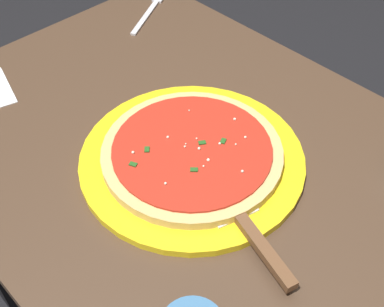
{
  "coord_description": "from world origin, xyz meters",
  "views": [
    {
      "loc": [
        -0.44,
        0.41,
        1.34
      ],
      "look_at": [
        -0.03,
        0.02,
        0.76
      ],
      "focal_mm": 46.43,
      "sensor_mm": 36.0,
      "label": 1
    }
  ],
  "objects_px": {
    "serving_plate": "(192,159)",
    "pizza": "(192,152)",
    "fork": "(150,11)",
    "pizza_server": "(249,230)"
  },
  "relations": [
    {
      "from": "pizza_server",
      "to": "fork",
      "type": "relative_size",
      "value": 1.3
    },
    {
      "from": "serving_plate",
      "to": "pizza_server",
      "type": "distance_m",
      "value": 0.17
    },
    {
      "from": "pizza",
      "to": "pizza_server",
      "type": "relative_size",
      "value": 1.33
    },
    {
      "from": "pizza",
      "to": "fork",
      "type": "distance_m",
      "value": 0.49
    },
    {
      "from": "serving_plate",
      "to": "fork",
      "type": "relative_size",
      "value": 2.17
    },
    {
      "from": "pizza",
      "to": "pizza_server",
      "type": "distance_m",
      "value": 0.17
    },
    {
      "from": "serving_plate",
      "to": "pizza",
      "type": "distance_m",
      "value": 0.02
    },
    {
      "from": "fork",
      "to": "pizza_server",
      "type": "bearing_deg",
      "value": 151.85
    },
    {
      "from": "pizza",
      "to": "pizza_server",
      "type": "xyz_separation_m",
      "value": [
        -0.17,
        0.05,
        -0.0
      ]
    },
    {
      "from": "pizza",
      "to": "pizza_server",
      "type": "height_order",
      "value": "pizza"
    }
  ]
}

